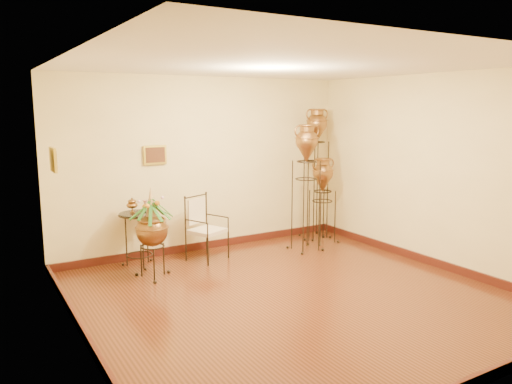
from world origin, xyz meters
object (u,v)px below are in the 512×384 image
amphora_tall (316,172)px  planter_urn (152,227)px  armchair (207,228)px  side_table (139,238)px  amphora_mid (306,187)px

amphora_tall → planter_urn: size_ratio=1.81×
planter_urn → armchair: bearing=20.4°
amphora_tall → planter_urn: bearing=-169.4°
armchair → side_table: size_ratio=0.98×
amphora_mid → side_table: amphora_mid is taller
amphora_mid → amphora_tall: bearing=41.9°
amphora_mid → planter_urn: (-2.60, -0.04, -0.33)m
amphora_mid → planter_urn: amphora_mid is taller
amphora_mid → armchair: 1.73m
amphora_mid → armchair: amphora_mid is taller
planter_urn → armchair: size_ratio=1.30×
amphora_tall → armchair: bearing=-174.0°
amphora_mid → side_table: size_ratio=2.06×
side_table → armchair: bearing=-13.5°
armchair → side_table: bearing=142.9°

